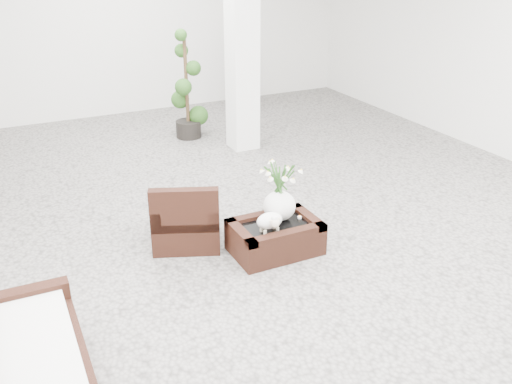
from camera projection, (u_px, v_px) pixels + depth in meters
name	position (u px, v px, depth m)	size (l,w,h in m)	color
ground	(252.00, 240.00, 6.22)	(11.00, 11.00, 0.00)	gray
column	(242.00, 33.00, 8.27)	(0.40, 0.40, 3.50)	white
coffee_table	(275.00, 238.00, 5.94)	(0.90, 0.60, 0.31)	#33180F
sheep_figurine	(270.00, 222.00, 5.70)	(0.28, 0.23, 0.21)	white
planter_narcissus	(280.00, 184.00, 5.83)	(0.44, 0.44, 0.80)	white
tealight	(299.00, 217.00, 6.00)	(0.04, 0.04, 0.03)	white
armchair	(186.00, 211.00, 6.04)	(0.70, 0.67, 0.74)	#33180F
loveseat	(30.00, 363.00, 3.83)	(1.55, 0.74, 0.83)	#33180F
topiary	(186.00, 86.00, 9.07)	(0.46, 0.46, 1.72)	#224516
shopper	(242.00, 71.00, 10.56)	(0.55, 0.36, 1.50)	navy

